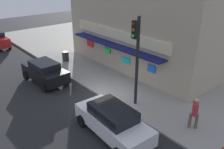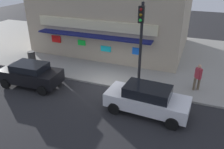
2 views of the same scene
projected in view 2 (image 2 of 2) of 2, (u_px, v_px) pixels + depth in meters
name	position (u px, v px, depth m)	size (l,w,h in m)	color
ground_plane	(105.00, 86.00, 14.85)	(64.10, 64.10, 0.00)	#232326
sidewalk	(134.00, 53.00, 20.48)	(42.73, 13.50, 0.13)	gray
corner_building	(115.00, 4.00, 20.60)	(12.99, 9.97, 7.89)	tan
traffic_light	(141.00, 35.00, 13.46)	(0.32, 0.58, 5.24)	black
trash_can	(32.00, 56.00, 18.35)	(0.59, 0.59, 0.82)	#2D2D2D
pedestrian	(198.00, 76.00, 13.81)	(0.47, 0.49, 1.73)	brown
parked_car_white	(147.00, 99.00, 11.89)	(4.48, 2.16, 1.57)	silver
parked_car_black	(31.00, 74.00, 14.67)	(4.06, 2.16, 1.56)	black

